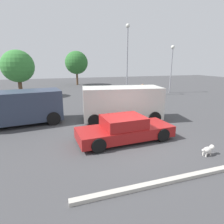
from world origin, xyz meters
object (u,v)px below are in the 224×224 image
Objects in this scene: dog at (208,149)px; suv_dark at (20,107)px; light_post_near at (127,49)px; van_white at (122,103)px; light_post_mid at (172,60)px; sedan_foreground at (125,129)px; pedestrian at (142,91)px.

suv_dark is at bearing 130.14° from dog.
light_post_near is at bearing 71.80° from dog.
van_white is at bearing 97.37° from dog.
suv_dark is 0.87× the size of light_post_mid.
sedan_foreground is 2.72× the size of pedestrian.
light_post_near is 5.97m from light_post_mid.
van_white reaches higher than dog.
van_white is 0.67× the size of light_post_near.
light_post_near reaches higher than van_white.
light_post_mid is at bearing -160.65° from suv_dark.
sedan_foreground is 6.55m from suv_dark.
sedan_foreground is at bearing -112.97° from light_post_near.
pedestrian is (4.02, 5.03, -0.14)m from van_white.
light_post_near is (4.01, 8.85, 3.86)m from van_white.
van_white is at bearing 123.56° from pedestrian.
sedan_foreground is 9.53m from pedestrian.
light_post_mid is at bearing -128.48° from van_white.
light_post_near is (-0.01, 3.82, 4.01)m from pedestrian.
sedan_foreground reaches higher than dog.
van_white is 0.91× the size of light_post_mid.
sedan_foreground is 6.88× the size of dog.
sedan_foreground is at bearing -132.06° from light_post_mid.
light_post_mid is at bearing 51.74° from dog.
pedestrian is 7.65m from light_post_mid.
pedestrian is (5.05, 8.07, 0.47)m from sedan_foreground.
suv_dark is 13.25m from light_post_near.
van_white reaches higher than pedestrian.
pedestrian is 0.23× the size of light_post_near.
sedan_foreground is 3.62m from dog.
pedestrian is at bearing -145.55° from light_post_mid.
light_post_near is at bearing 63.99° from sedan_foreground.
van_white is 6.15m from suv_dark.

